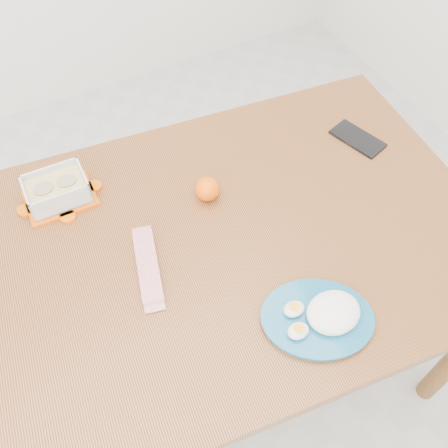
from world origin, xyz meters
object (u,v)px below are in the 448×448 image
orange_fruit (207,189)px  rice_plate (323,315)px  dining_table (224,257)px  smartphone (358,139)px  food_container (57,190)px

orange_fruit → rice_plate: rice_plate is taller
dining_table → smartphone: bearing=20.4°
orange_fruit → smartphone: orange_fruit is taller
smartphone → rice_plate: bearing=-151.4°
dining_table → rice_plate: 0.33m
rice_plate → smartphone: (0.42, 0.43, -0.02)m
dining_table → smartphone: size_ratio=9.24×
food_container → rice_plate: (0.41, -0.61, -0.01)m
food_container → orange_fruit: food_container is taller
smartphone → orange_fruit: bearing=162.0°
dining_table → orange_fruit: orange_fruit is taller
food_container → smartphone: 0.85m
dining_table → orange_fruit: 0.18m
orange_fruit → smartphone: size_ratio=0.42×
smartphone → food_container: bearing=150.7°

